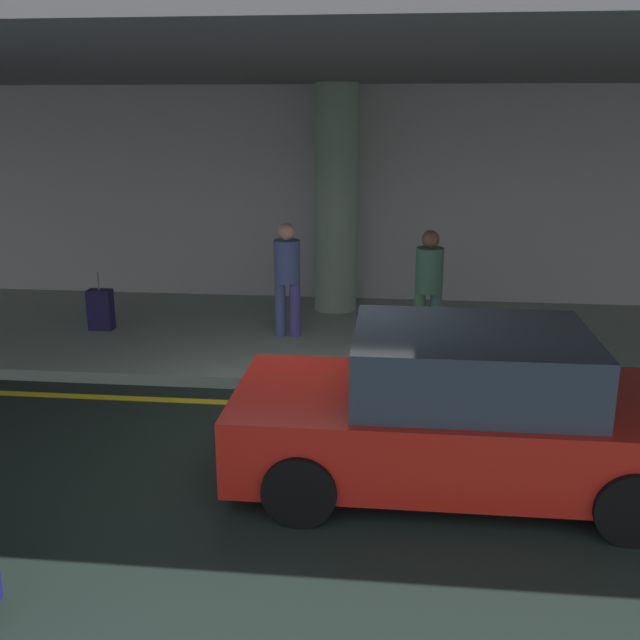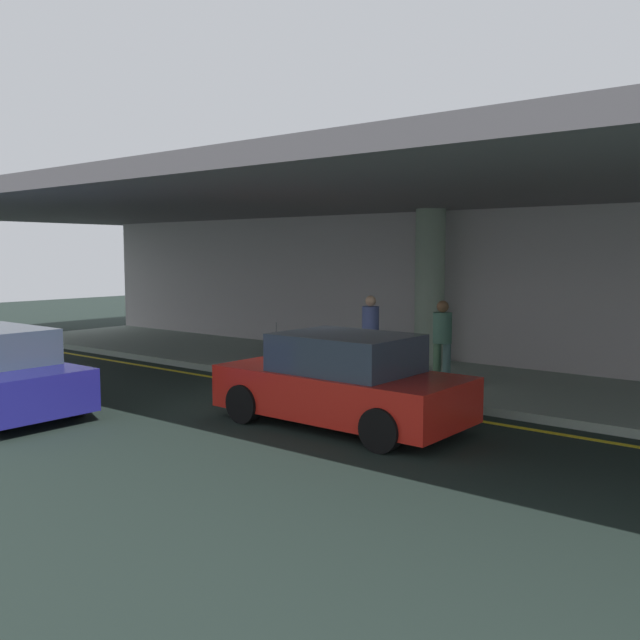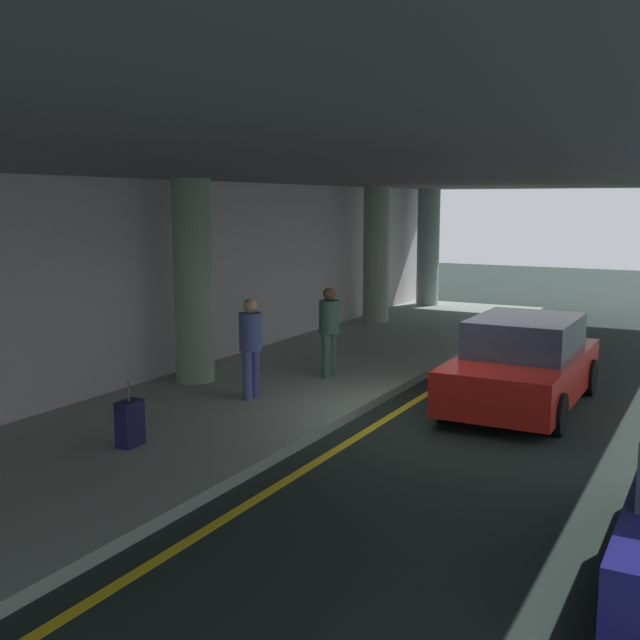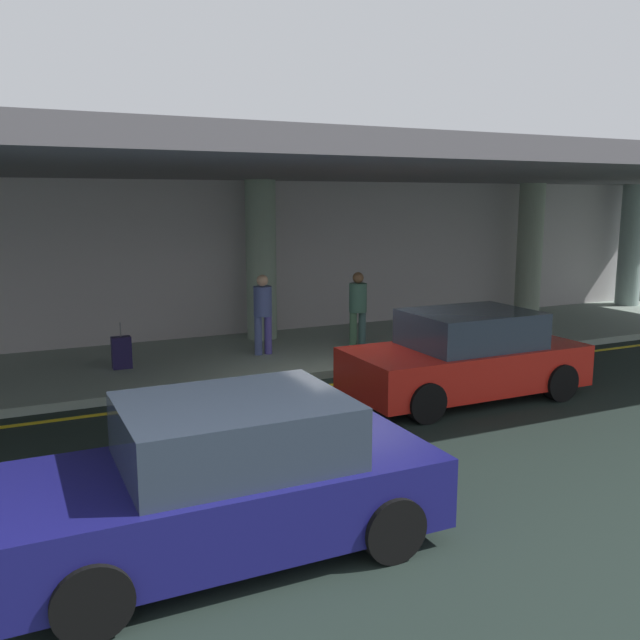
{
  "view_description": "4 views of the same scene",
  "coord_description": "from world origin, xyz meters",
  "px_view_note": "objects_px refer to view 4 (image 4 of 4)",
  "views": [
    {
      "loc": [
        0.99,
        -7.43,
        3.4
      ],
      "look_at": [
        0.06,
        1.43,
        0.82
      ],
      "focal_mm": 40.93,
      "sensor_mm": 36.0,
      "label": 1
    },
    {
      "loc": [
        8.24,
        -9.9,
        2.79
      ],
      "look_at": [
        -1.01,
        1.57,
        1.35
      ],
      "focal_mm": 39.0,
      "sensor_mm": 36.0,
      "label": 2
    },
    {
      "loc": [
        -11.0,
        -4.09,
        3.4
      ],
      "look_at": [
        0.81,
        2.29,
        1.32
      ],
      "focal_mm": 43.1,
      "sensor_mm": 36.0,
      "label": 3
    },
    {
      "loc": [
        -5.45,
        -10.24,
        3.36
      ],
      "look_at": [
        0.06,
        1.39,
        1.07
      ],
      "focal_mm": 38.08,
      "sensor_mm": 36.0,
      "label": 4
    }
  ],
  "objects_px": {
    "person_waiting_for_ride": "(358,305)",
    "suitcase_upright_primary": "(122,353)",
    "support_column_center": "(631,245)",
    "car_red": "(466,357)",
    "support_column_left_mid": "(530,250)",
    "car_navy": "(228,480)",
    "traveler_with_luggage": "(263,309)",
    "support_column_far_left": "(261,260)"
  },
  "relations": [
    {
      "from": "traveler_with_luggage",
      "to": "support_column_far_left",
      "type": "bearing_deg",
      "value": 87.62
    },
    {
      "from": "traveler_with_luggage",
      "to": "suitcase_upright_primary",
      "type": "distance_m",
      "value": 2.96
    },
    {
      "from": "car_red",
      "to": "support_column_far_left",
      "type": "bearing_deg",
      "value": -74.59
    },
    {
      "from": "car_red",
      "to": "traveler_with_luggage",
      "type": "distance_m",
      "value": 4.55
    },
    {
      "from": "car_red",
      "to": "traveler_with_luggage",
      "type": "relative_size",
      "value": 2.44
    },
    {
      "from": "car_navy",
      "to": "support_column_far_left",
      "type": "bearing_deg",
      "value": 71.42
    },
    {
      "from": "car_navy",
      "to": "traveler_with_luggage",
      "type": "bearing_deg",
      "value": 70.82
    },
    {
      "from": "support_column_far_left",
      "to": "car_red",
      "type": "relative_size",
      "value": 0.89
    },
    {
      "from": "car_red",
      "to": "traveler_with_luggage",
      "type": "height_order",
      "value": "traveler_with_luggage"
    },
    {
      "from": "support_column_far_left",
      "to": "traveler_with_luggage",
      "type": "xyz_separation_m",
      "value": [
        -0.58,
        -1.61,
        -0.86
      ]
    },
    {
      "from": "support_column_center",
      "to": "suitcase_upright_primary",
      "type": "xyz_separation_m",
      "value": [
        -15.46,
        -1.57,
        -1.51
      ]
    },
    {
      "from": "support_column_left_mid",
      "to": "suitcase_upright_primary",
      "type": "distance_m",
      "value": 11.67
    },
    {
      "from": "support_column_far_left",
      "to": "support_column_left_mid",
      "type": "bearing_deg",
      "value": 0.0
    },
    {
      "from": "support_column_left_mid",
      "to": "person_waiting_for_ride",
      "type": "bearing_deg",
      "value": -162.96
    },
    {
      "from": "car_red",
      "to": "suitcase_upright_primary",
      "type": "bearing_deg",
      "value": -38.98
    },
    {
      "from": "support_column_center",
      "to": "support_column_far_left",
      "type": "bearing_deg",
      "value": 180.0
    },
    {
      "from": "support_column_left_mid",
      "to": "car_navy",
      "type": "distance_m",
      "value": 14.62
    },
    {
      "from": "car_red",
      "to": "person_waiting_for_ride",
      "type": "height_order",
      "value": "person_waiting_for_ride"
    },
    {
      "from": "support_column_left_mid",
      "to": "support_column_center",
      "type": "xyz_separation_m",
      "value": [
        4.0,
        0.0,
        0.0
      ]
    },
    {
      "from": "support_column_center",
      "to": "car_red",
      "type": "xyz_separation_m",
      "value": [
        -10.38,
        -5.57,
        -1.26
      ]
    },
    {
      "from": "car_navy",
      "to": "suitcase_upright_primary",
      "type": "relative_size",
      "value": 4.56
    },
    {
      "from": "support_column_left_mid",
      "to": "support_column_center",
      "type": "relative_size",
      "value": 1.0
    },
    {
      "from": "support_column_center",
      "to": "person_waiting_for_ride",
      "type": "relative_size",
      "value": 2.17
    },
    {
      "from": "support_column_left_mid",
      "to": "suitcase_upright_primary",
      "type": "bearing_deg",
      "value": -172.18
    },
    {
      "from": "support_column_left_mid",
      "to": "car_red",
      "type": "height_order",
      "value": "support_column_left_mid"
    },
    {
      "from": "support_column_center",
      "to": "car_red",
      "type": "height_order",
      "value": "support_column_center"
    },
    {
      "from": "support_column_far_left",
      "to": "car_red",
      "type": "distance_m",
      "value": 5.93
    },
    {
      "from": "person_waiting_for_ride",
      "to": "support_column_left_mid",
      "type": "bearing_deg",
      "value": 116.1
    },
    {
      "from": "support_column_far_left",
      "to": "car_navy",
      "type": "distance_m",
      "value": 9.58
    },
    {
      "from": "support_column_left_mid",
      "to": "car_navy",
      "type": "bearing_deg",
      "value": -142.95
    },
    {
      "from": "support_column_center",
      "to": "suitcase_upright_primary",
      "type": "distance_m",
      "value": 15.62
    },
    {
      "from": "support_column_left_mid",
      "to": "suitcase_upright_primary",
      "type": "height_order",
      "value": "support_column_left_mid"
    },
    {
      "from": "support_column_left_mid",
      "to": "traveler_with_luggage",
      "type": "distance_m",
      "value": 8.77
    },
    {
      "from": "support_column_center",
      "to": "person_waiting_for_ride",
      "type": "bearing_deg",
      "value": -169.23
    },
    {
      "from": "support_column_far_left",
      "to": "car_red",
      "type": "xyz_separation_m",
      "value": [
        1.62,
        -5.57,
        -1.26
      ]
    },
    {
      "from": "support_column_left_mid",
      "to": "car_red",
      "type": "bearing_deg",
      "value": -138.88
    },
    {
      "from": "car_navy",
      "to": "suitcase_upright_primary",
      "type": "bearing_deg",
      "value": 92.57
    },
    {
      "from": "support_column_left_mid",
      "to": "car_red",
      "type": "relative_size",
      "value": 0.89
    },
    {
      "from": "support_column_far_left",
      "to": "car_red",
      "type": "height_order",
      "value": "support_column_far_left"
    },
    {
      "from": "car_red",
      "to": "suitcase_upright_primary",
      "type": "xyz_separation_m",
      "value": [
        -5.09,
        3.99,
        -0.25
      ]
    },
    {
      "from": "support_column_center",
      "to": "traveler_with_luggage",
      "type": "bearing_deg",
      "value": -172.72
    },
    {
      "from": "person_waiting_for_ride",
      "to": "suitcase_upright_primary",
      "type": "relative_size",
      "value": 1.87
    }
  ]
}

